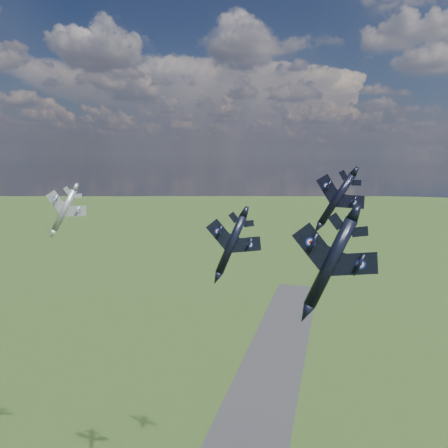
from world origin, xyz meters
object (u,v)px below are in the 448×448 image
(jet_lead_navy, at_px, (231,244))
(jet_left_silver, at_px, (64,210))
(jet_high_navy, at_px, (337,199))
(jet_right_navy, at_px, (330,263))

(jet_lead_navy, distance_m, jet_left_silver, 37.01)
(jet_high_navy, xyz_separation_m, jet_left_silver, (-55.47, -7.57, -2.95))
(jet_left_silver, bearing_deg, jet_lead_navy, -21.73)
(jet_right_navy, height_order, jet_left_silver, jet_right_navy)
(jet_lead_navy, bearing_deg, jet_left_silver, 164.99)
(jet_right_navy, height_order, jet_high_navy, jet_high_navy)
(jet_right_navy, distance_m, jet_left_silver, 66.25)
(jet_lead_navy, bearing_deg, jet_high_navy, 12.52)
(jet_lead_navy, height_order, jet_high_navy, jet_high_navy)
(jet_high_navy, relative_size, jet_left_silver, 1.15)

